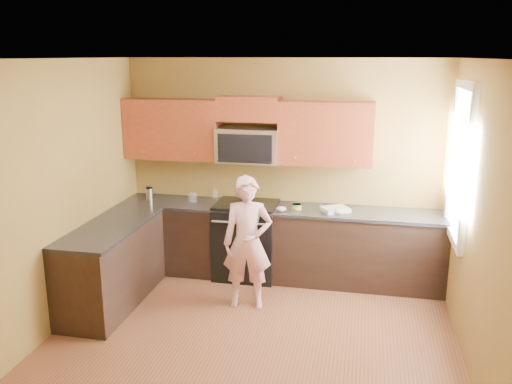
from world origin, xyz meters
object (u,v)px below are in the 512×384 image
(stove, at_px, (247,240))
(travel_mug, at_px, (150,200))
(microwave, at_px, (248,162))
(woman, at_px, (248,243))
(frying_pan, at_px, (248,209))
(butter_tub, at_px, (297,209))

(stove, relative_size, travel_mug, 5.34)
(microwave, distance_m, travel_mug, 1.38)
(stove, relative_size, woman, 0.64)
(frying_pan, distance_m, travel_mug, 1.36)
(woman, relative_size, frying_pan, 3.32)
(stove, bearing_deg, frying_pan, -72.71)
(travel_mug, bearing_deg, frying_pan, -9.30)
(frying_pan, bearing_deg, travel_mug, -174.78)
(microwave, xyz_separation_m, travel_mug, (-1.27, -0.14, -0.53))
(frying_pan, relative_size, butter_tub, 3.89)
(butter_tub, height_order, travel_mug, travel_mug)
(woman, distance_m, travel_mug, 1.68)
(stove, distance_m, travel_mug, 1.35)
(stove, height_order, frying_pan, frying_pan)
(microwave, distance_m, frying_pan, 0.62)
(frying_pan, xyz_separation_m, butter_tub, (0.56, 0.20, -0.03))
(microwave, height_order, travel_mug, microwave)
(frying_pan, relative_size, travel_mug, 2.50)
(woman, relative_size, butter_tub, 12.91)
(microwave, bearing_deg, stove, -90.00)
(woman, bearing_deg, microwave, 92.42)
(travel_mug, bearing_deg, microwave, 6.21)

